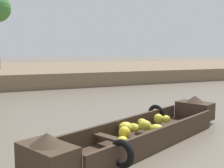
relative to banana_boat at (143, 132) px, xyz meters
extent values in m
plane|color=#665B4C|center=(0.11, 4.60, -0.28)|extent=(300.00, 300.00, 0.00)
cube|color=#756047|center=(0.11, 20.52, 0.18)|extent=(160.00, 20.00, 0.91)
cube|color=#3D2D21|center=(0.01, 0.00, -0.22)|extent=(4.83, 3.03, 0.12)
cube|color=#3D2D21|center=(-0.22, 0.52, 0.03)|extent=(4.37, 1.99, 0.38)
cube|color=#3D2D21|center=(0.24, -0.52, 0.03)|extent=(4.37, 1.99, 0.38)
cube|color=#3D2D21|center=(2.45, 1.08, 0.10)|extent=(0.96, 1.19, 0.51)
cone|color=#3D2D21|center=(2.45, 1.08, 0.45)|extent=(0.74, 0.74, 0.20)
cube|color=#3D2D21|center=(-2.43, -1.08, 0.10)|extent=(0.96, 1.19, 0.51)
cone|color=#3D2D21|center=(-2.43, -1.08, 0.45)|extent=(0.74, 0.74, 0.20)
cube|color=#3D2D21|center=(-0.92, -0.41, 0.05)|extent=(0.63, 1.08, 0.05)
torus|color=black|center=(1.19, 1.27, 0.07)|extent=(0.32, 0.52, 0.52)
torus|color=black|center=(-1.17, -1.27, 0.07)|extent=(0.32, 0.52, 0.52)
ellipsoid|color=yellow|center=(-0.84, -0.64, 0.05)|extent=(0.33, 0.32, 0.23)
ellipsoid|color=yellow|center=(-0.34, 0.22, 0.10)|extent=(0.38, 0.30, 0.24)
ellipsoid|color=gold|center=(1.02, 0.52, 0.09)|extent=(0.31, 0.26, 0.20)
ellipsoid|color=gold|center=(-0.20, 0.08, 0.10)|extent=(0.29, 0.38, 0.21)
ellipsoid|color=yellow|center=(0.18, -0.31, 0.12)|extent=(0.40, 0.41, 0.22)
ellipsoid|color=yellow|center=(0.86, 0.65, 0.09)|extent=(0.34, 0.34, 0.26)
ellipsoid|color=gold|center=(0.21, 0.38, 0.10)|extent=(0.23, 0.31, 0.22)
ellipsoid|color=yellow|center=(-0.67, -0.36, 0.15)|extent=(0.35, 0.35, 0.27)
ellipsoid|color=gold|center=(-0.40, 0.07, 0.10)|extent=(0.34, 0.33, 0.25)
ellipsoid|color=gold|center=(0.00, -0.09, 0.17)|extent=(0.38, 0.37, 0.24)
camera|label=1|loc=(-3.26, -5.54, 1.84)|focal=44.83mm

